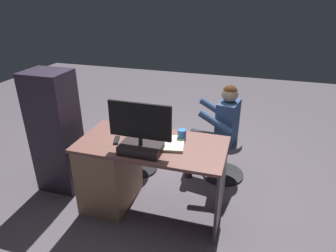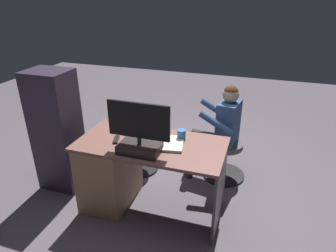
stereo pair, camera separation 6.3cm
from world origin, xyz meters
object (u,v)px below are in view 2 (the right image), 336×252
tv_remote (116,140)px  visitor_chair (225,157)px  monitor (139,136)px  keyboard (156,137)px  teddy_bear (138,123)px  person (219,126)px  desk (119,168)px  computer_mouse (126,132)px  cup (181,135)px  office_chair_teddy (139,150)px

tv_remote → visitor_chair: bearing=-155.4°
monitor → keyboard: (-0.05, -0.29, -0.14)m
teddy_bear → person: 0.94m
keyboard → teddy_bear: 0.71m
tv_remote → visitor_chair: (-0.94, -0.87, -0.52)m
desk → computer_mouse: 0.39m
cup → person: size_ratio=0.09×
monitor → person: (-0.54, -0.98, -0.25)m
computer_mouse → cup: size_ratio=0.95×
cup → teddy_bear: size_ratio=0.26×
tv_remote → teddy_bear: bearing=-101.2°
tv_remote → keyboard: bearing=-173.0°
teddy_bear → person: person is taller
keyboard → visitor_chair: bearing=-130.2°
desk → cup: bearing=-166.1°
desk → computer_mouse: computer_mouse is taller
monitor → computer_mouse: (0.28, -0.30, -0.13)m
cup → visitor_chair: cup is taller
visitor_chair → tv_remote: bearing=42.7°
monitor → keyboard: bearing=-98.8°
tv_remote → desk: bearing=-82.2°
desk → person: bearing=-137.6°
desk → cup: (-0.61, -0.15, 0.40)m
desk → tv_remote: size_ratio=9.21×
computer_mouse → visitor_chair: bearing=-142.6°
desk → monitor: monitor is taller
monitor → office_chair_teddy: (0.38, -0.83, -0.65)m
monitor → person: size_ratio=0.49×
computer_mouse → office_chair_teddy: 0.75m
computer_mouse → office_chair_teddy: computer_mouse is taller
tv_remote → teddy_bear: size_ratio=0.39×
monitor → keyboard: monitor is taller
tv_remote → computer_mouse: bearing=-115.9°
monitor → cup: bearing=-129.8°
computer_mouse → teddy_bear: bearing=-78.8°
computer_mouse → teddy_bear: 0.57m
keyboard → teddy_bear: (0.43, -0.55, -0.14)m
office_chair_teddy → cup: bearing=143.6°
teddy_bear → office_chair_teddy: bearing=90.0°
desk → monitor: bearing=150.1°
keyboard → computer_mouse: computer_mouse is taller
cup → person: person is taller
keyboard → tv_remote: (0.34, 0.16, -0.00)m
desk → person: person is taller
desk → teddy_bear: 0.69m
office_chair_teddy → visitor_chair: same height
desk → visitor_chair: (-0.97, -0.81, -0.16)m
monitor → cup: monitor is taller
computer_mouse → person: bearing=-140.1°
computer_mouse → monitor: bearing=132.9°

